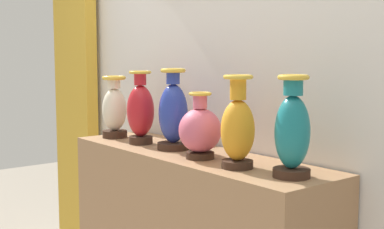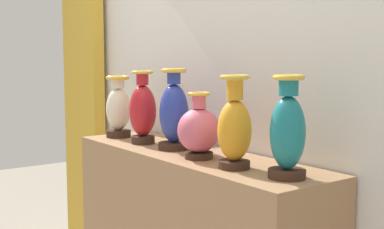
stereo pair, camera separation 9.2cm
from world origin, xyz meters
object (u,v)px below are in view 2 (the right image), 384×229
Objects in this scene: vase_crimson at (143,111)px; vase_teal at (288,132)px; vase_amber at (235,128)px; vase_cobalt at (174,114)px; vase_rose at (199,130)px; vase_ivory at (118,109)px.

vase_teal is (0.97, 0.03, 0.00)m from vase_crimson.
vase_cobalt is at bearing 173.98° from vase_amber.
vase_amber is (0.50, -0.05, -0.01)m from vase_cobalt.
vase_amber is (0.24, -0.01, 0.04)m from vase_rose.
vase_rose is at bearing 178.19° from vase_amber.
vase_crimson is 0.96× the size of vase_cobalt.
vase_rose is at bearing -1.23° from vase_crimson.
vase_crimson and vase_amber have the same top height.
vase_cobalt is at bearing 179.47° from vase_teal.
vase_amber is (0.99, -0.02, 0.00)m from vase_ivory.
vase_cobalt is (0.23, 0.03, 0.00)m from vase_crimson.
vase_ivory is 0.75m from vase_rose.
vase_crimson is at bearing 178.57° from vase_amber.
vase_amber is at bearing -169.15° from vase_teal.
vase_ivory is at bearing -178.77° from vase_teal.
vase_ivory reaches higher than vase_rose.
vase_cobalt is 0.74m from vase_teal.
vase_cobalt is at bearing 3.84° from vase_ivory.
vase_teal reaches higher than vase_amber.
vase_cobalt is 0.26m from vase_rose.
vase_teal is (0.74, -0.01, -0.00)m from vase_cobalt.
vase_amber reaches higher than vase_rose.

